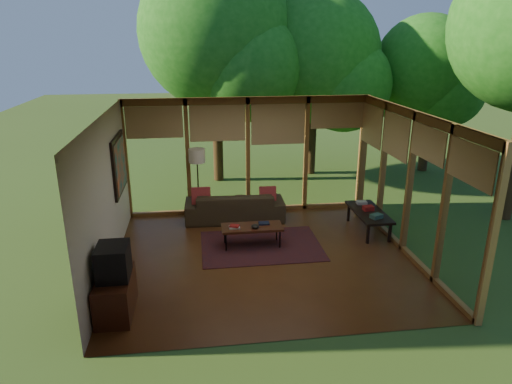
{
  "coord_description": "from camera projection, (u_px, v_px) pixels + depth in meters",
  "views": [
    {
      "loc": [
        -1.19,
        -7.67,
        3.94
      ],
      "look_at": [
        -0.06,
        0.7,
        1.08
      ],
      "focal_mm": 32.0,
      "sensor_mm": 36.0,
      "label": 1
    }
  ],
  "objects": [
    {
      "name": "pillow_left",
      "position": [
        201.0,
        197.0,
        10.11
      ],
      "size": [
        0.42,
        0.22,
        0.44
      ],
      "primitive_type": "cube",
      "rotation": [
        -0.21,
        0.0,
        0.0
      ],
      "color": "maroon",
      "rests_on": "sofa"
    },
    {
      "name": "exterior_lawn",
      "position": [
        442.0,
        149.0,
        17.14
      ],
      "size": [
        40.0,
        40.0,
        0.0
      ],
      "primitive_type": "plane",
      "color": "#375620",
      "rests_on": "ground"
    },
    {
      "name": "tree_far",
      "position": [
        425.0,
        67.0,
        13.3
      ],
      "size": [
        2.95,
        2.95,
        4.63
      ],
      "color": "#3E2A16",
      "rests_on": "ground"
    },
    {
      "name": "console_book_c",
      "position": [
        362.0,
        203.0,
        10.08
      ],
      "size": [
        0.23,
        0.18,
        0.06
      ],
      "primitive_type": "cube",
      "rotation": [
        0.0,
        0.0,
        -0.08
      ],
      "color": "#AFAA9F",
      "rests_on": "side_console"
    },
    {
      "name": "wall_front",
      "position": [
        294.0,
        251.0,
        5.83
      ],
      "size": [
        5.5,
        0.04,
        2.7
      ],
      "primitive_type": "cube",
      "color": "silver",
      "rests_on": "ground"
    },
    {
      "name": "console_book_b",
      "position": [
        368.0,
        208.0,
        9.7
      ],
      "size": [
        0.23,
        0.18,
        0.1
      ],
      "primitive_type": "cube",
      "rotation": [
        0.0,
        0.0,
        0.1
      ],
      "color": "maroon",
      "rests_on": "side_console"
    },
    {
      "name": "window_wall_right",
      "position": [
        409.0,
        184.0,
        8.53
      ],
      "size": [
        0.12,
        5.0,
        2.7
      ],
      "primitive_type": "cube",
      "color": "brown",
      "rests_on": "ground"
    },
    {
      "name": "ct_book_side",
      "position": [
        264.0,
        223.0,
        9.07
      ],
      "size": [
        0.22,
        0.17,
        0.03
      ],
      "primitive_type": "cube",
      "rotation": [
        0.0,
        0.0,
        -0.03
      ],
      "color": "black",
      "rests_on": "coffee_table"
    },
    {
      "name": "pillow_right",
      "position": [
        268.0,
        195.0,
        10.31
      ],
      "size": [
        0.37,
        0.2,
        0.39
      ],
      "primitive_type": "cube",
      "rotation": [
        -0.21,
        0.0,
        0.0
      ],
      "color": "maroon",
      "rests_on": "sofa"
    },
    {
      "name": "television",
      "position": [
        113.0,
        262.0,
        6.63
      ],
      "size": [
        0.45,
        0.55,
        0.5
      ],
      "primitive_type": "cube",
      "color": "black",
      "rests_on": "media_cabinet"
    },
    {
      "name": "ct_book_upper",
      "position": [
        234.0,
        226.0,
        8.86
      ],
      "size": [
        0.21,
        0.19,
        0.03
      ],
      "primitive_type": "cube",
      "rotation": [
        0.0,
        0.0,
        -0.35
      ],
      "color": "maroon",
      "rests_on": "coffee_table"
    },
    {
      "name": "coffee_table",
      "position": [
        252.0,
        228.0,
        8.98
      ],
      "size": [
        1.2,
        0.5,
        0.43
      ],
      "color": "#4A2214",
      "rests_on": "floor"
    },
    {
      "name": "ct_book_lower",
      "position": [
        234.0,
        227.0,
        8.87
      ],
      "size": [
        0.21,
        0.16,
        0.03
      ],
      "primitive_type": "cube",
      "rotation": [
        0.0,
        0.0,
        0.03
      ],
      "color": "#AFAA9F",
      "rests_on": "coffee_table"
    },
    {
      "name": "ct_bowl",
      "position": [
        255.0,
        226.0,
        8.87
      ],
      "size": [
        0.16,
        0.16,
        0.07
      ],
      "primitive_type": "ellipsoid",
      "color": "black",
      "rests_on": "coffee_table"
    },
    {
      "name": "media_cabinet",
      "position": [
        116.0,
        295.0,
        6.81
      ],
      "size": [
        0.5,
        1.0,
        0.6
      ],
      "primitive_type": "cube",
      "color": "#4A2214",
      "rests_on": "floor"
    },
    {
      "name": "floor_lamp",
      "position": [
        197.0,
        160.0,
        9.98
      ],
      "size": [
        0.36,
        0.36,
        1.65
      ],
      "color": "black",
      "rests_on": "floor"
    },
    {
      "name": "window_wall_back",
      "position": [
        248.0,
        156.0,
        10.52
      ],
      "size": [
        5.5,
        0.12,
        2.7
      ],
      "primitive_type": "cube",
      "color": "brown",
      "rests_on": "ground"
    },
    {
      "name": "ceiling",
      "position": [
        265.0,
        115.0,
        7.75
      ],
      "size": [
        5.5,
        5.5,
        0.0
      ],
      "primitive_type": "plane",
      "rotation": [
        3.14,
        0.0,
        0.0
      ],
      "color": "white",
      "rests_on": "ground"
    },
    {
      "name": "wall_left",
      "position": [
        106.0,
        197.0,
        7.83
      ],
      "size": [
        0.04,
        5.0,
        2.7
      ],
      "primitive_type": "cube",
      "color": "silver",
      "rests_on": "ground"
    },
    {
      "name": "sofa",
      "position": [
        235.0,
        206.0,
        10.34
      ],
      "size": [
        2.25,
        0.96,
        0.65
      ],
      "primitive_type": "imported",
      "rotation": [
        0.0,
        0.0,
        3.1
      ],
      "color": "#3C301E",
      "rests_on": "floor"
    },
    {
      "name": "console_book_a",
      "position": [
        376.0,
        216.0,
        9.27
      ],
      "size": [
        0.28,
        0.24,
        0.08
      ],
      "primitive_type": "cube",
      "rotation": [
        0.0,
        0.0,
        0.39
      ],
      "color": "#30554F",
      "rests_on": "side_console"
    },
    {
      "name": "floor",
      "position": [
        264.0,
        258.0,
        8.61
      ],
      "size": [
        5.5,
        5.5,
        0.0
      ],
      "primitive_type": "plane",
      "color": "brown",
      "rests_on": "ground"
    },
    {
      "name": "tree_nw",
      "position": [
        215.0,
        32.0,
        12.12
      ],
      "size": [
        4.06,
        4.06,
        6.12
      ],
      "color": "#3E2A16",
      "rests_on": "ground"
    },
    {
      "name": "rug",
      "position": [
        261.0,
        246.0,
        9.09
      ],
      "size": [
        2.36,
        1.67,
        0.01
      ],
      "primitive_type": "cube",
      "color": "maroon",
      "rests_on": "floor"
    },
    {
      "name": "tree_ne",
      "position": [
        314.0,
        57.0,
        13.01
      ],
      "size": [
        3.77,
        3.77,
        5.32
      ],
      "color": "#3E2A16",
      "rests_on": "ground"
    },
    {
      "name": "wall_painting",
      "position": [
        119.0,
        164.0,
        9.08
      ],
      "size": [
        0.06,
        1.35,
        1.15
      ],
      "color": "black",
      "rests_on": "wall_left"
    },
    {
      "name": "side_console",
      "position": [
        369.0,
        213.0,
        9.68
      ],
      "size": [
        0.6,
        1.4,
        0.46
      ],
      "color": "black",
      "rests_on": "floor"
    }
  ]
}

